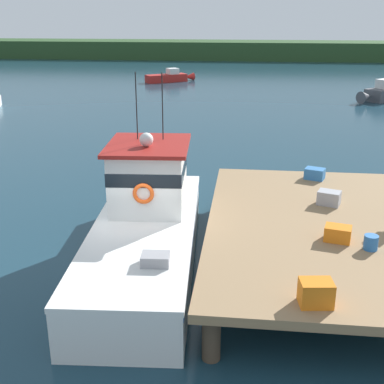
{
  "coord_description": "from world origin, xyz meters",
  "views": [
    {
      "loc": [
        2.76,
        -12.24,
        6.29
      ],
      "look_at": [
        1.2,
        1.44,
        1.4
      ],
      "focal_mm": 47.62,
      "sensor_mm": 36.0,
      "label": 1
    }
  ],
  "objects_px": {
    "crate_single_far": "(329,198)",
    "crate_single_by_cleat": "(338,233)",
    "bait_bucket": "(371,242)",
    "crate_stack_mid_dock": "(316,293)",
    "moored_boat_mid_harbor": "(170,77)",
    "crate_stack_near_edge": "(315,174)",
    "mooring_buoy_outer": "(372,93)",
    "main_fishing_boat": "(147,222)"
  },
  "relations": [
    {
      "from": "crate_single_far",
      "to": "crate_stack_near_edge",
      "type": "bearing_deg",
      "value": 93.32
    },
    {
      "from": "crate_stack_mid_dock",
      "to": "mooring_buoy_outer",
      "type": "bearing_deg",
      "value": 76.24
    },
    {
      "from": "main_fishing_boat",
      "to": "moored_boat_mid_harbor",
      "type": "distance_m",
      "value": 36.61
    },
    {
      "from": "main_fishing_boat",
      "to": "crate_stack_near_edge",
      "type": "xyz_separation_m",
      "value": [
        4.75,
        3.7,
        0.37
      ]
    },
    {
      "from": "main_fishing_boat",
      "to": "bait_bucket",
      "type": "bearing_deg",
      "value": -14.55
    },
    {
      "from": "main_fishing_boat",
      "to": "bait_bucket",
      "type": "height_order",
      "value": "main_fishing_boat"
    },
    {
      "from": "crate_stack_near_edge",
      "to": "mooring_buoy_outer",
      "type": "distance_m",
      "value": 27.34
    },
    {
      "from": "main_fishing_boat",
      "to": "crate_stack_near_edge",
      "type": "height_order",
      "value": "main_fishing_boat"
    },
    {
      "from": "main_fishing_boat",
      "to": "crate_stack_near_edge",
      "type": "distance_m",
      "value": 6.03
    },
    {
      "from": "crate_stack_near_edge",
      "to": "bait_bucket",
      "type": "relative_size",
      "value": 1.76
    },
    {
      "from": "crate_stack_mid_dock",
      "to": "bait_bucket",
      "type": "distance_m",
      "value": 2.91
    },
    {
      "from": "main_fishing_boat",
      "to": "crate_single_far",
      "type": "height_order",
      "value": "main_fishing_boat"
    },
    {
      "from": "crate_single_far",
      "to": "bait_bucket",
      "type": "bearing_deg",
      "value": -78.98
    },
    {
      "from": "crate_stack_mid_dock",
      "to": "mooring_buoy_outer",
      "type": "height_order",
      "value": "crate_stack_mid_dock"
    },
    {
      "from": "crate_single_far",
      "to": "crate_single_by_cleat",
      "type": "bearing_deg",
      "value": -92.96
    },
    {
      "from": "crate_stack_mid_dock",
      "to": "crate_single_far",
      "type": "bearing_deg",
      "value": 79.74
    },
    {
      "from": "crate_stack_mid_dock",
      "to": "crate_single_by_cleat",
      "type": "bearing_deg",
      "value": 73.91
    },
    {
      "from": "crate_stack_mid_dock",
      "to": "moored_boat_mid_harbor",
      "type": "bearing_deg",
      "value": 102.63
    },
    {
      "from": "bait_bucket",
      "to": "crate_stack_mid_dock",
      "type": "bearing_deg",
      "value": -121.14
    },
    {
      "from": "main_fishing_boat",
      "to": "crate_stack_mid_dock",
      "type": "bearing_deg",
      "value": -44.82
    },
    {
      "from": "crate_stack_near_edge",
      "to": "crate_single_by_cleat",
      "type": "bearing_deg",
      "value": -89.89
    },
    {
      "from": "crate_stack_mid_dock",
      "to": "moored_boat_mid_harbor",
      "type": "xyz_separation_m",
      "value": [
        -9.0,
        40.15,
        -1.01
      ]
    },
    {
      "from": "crate_single_far",
      "to": "crate_stack_mid_dock",
      "type": "xyz_separation_m",
      "value": [
        -0.96,
        -5.3,
        0.04
      ]
    },
    {
      "from": "crate_single_far",
      "to": "crate_single_by_cleat",
      "type": "relative_size",
      "value": 1.0
    },
    {
      "from": "crate_stack_near_edge",
      "to": "crate_single_far",
      "type": "bearing_deg",
      "value": -86.68
    },
    {
      "from": "crate_single_far",
      "to": "bait_bucket",
      "type": "distance_m",
      "value": 2.86
    },
    {
      "from": "crate_stack_near_edge",
      "to": "bait_bucket",
      "type": "distance_m",
      "value": 5.16
    },
    {
      "from": "crate_single_by_cleat",
      "to": "crate_single_far",
      "type": "bearing_deg",
      "value": 87.04
    },
    {
      "from": "bait_bucket",
      "to": "crate_single_far",
      "type": "bearing_deg",
      "value": 101.02
    },
    {
      "from": "crate_single_far",
      "to": "bait_bucket",
      "type": "relative_size",
      "value": 1.76
    },
    {
      "from": "bait_bucket",
      "to": "mooring_buoy_outer",
      "type": "height_order",
      "value": "bait_bucket"
    },
    {
      "from": "moored_boat_mid_harbor",
      "to": "crate_single_by_cleat",
      "type": "bearing_deg",
      "value": -75.21
    },
    {
      "from": "crate_single_far",
      "to": "crate_single_by_cleat",
      "type": "height_order",
      "value": "crate_single_far"
    },
    {
      "from": "mooring_buoy_outer",
      "to": "moored_boat_mid_harbor",
      "type": "bearing_deg",
      "value": 160.05
    },
    {
      "from": "main_fishing_boat",
      "to": "crate_stack_mid_dock",
      "type": "distance_m",
      "value": 5.55
    },
    {
      "from": "crate_single_by_cleat",
      "to": "moored_boat_mid_harbor",
      "type": "relative_size",
      "value": 0.13
    },
    {
      "from": "bait_bucket",
      "to": "crate_single_by_cleat",
      "type": "bearing_deg",
      "value": 149.13
    },
    {
      "from": "crate_single_by_cleat",
      "to": "bait_bucket",
      "type": "bearing_deg",
      "value": -30.87
    },
    {
      "from": "bait_bucket",
      "to": "moored_boat_mid_harbor",
      "type": "bearing_deg",
      "value": 105.59
    },
    {
      "from": "crate_single_by_cleat",
      "to": "crate_stack_mid_dock",
      "type": "distance_m",
      "value": 3.01
    },
    {
      "from": "crate_single_by_cleat",
      "to": "mooring_buoy_outer",
      "type": "xyz_separation_m",
      "value": [
        7.46,
        30.98,
        -1.22
      ]
    },
    {
      "from": "crate_single_far",
      "to": "moored_boat_mid_harbor",
      "type": "distance_m",
      "value": 36.26
    }
  ]
}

